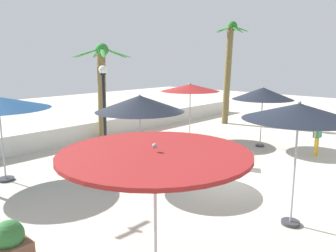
% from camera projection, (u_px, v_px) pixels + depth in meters
% --- Properties ---
extents(ground_plane, '(56.00, 56.00, 0.00)m').
position_uv_depth(ground_plane, '(229.00, 177.00, 11.34)').
color(ground_plane, beige).
extents(boundary_wall, '(25.20, 0.30, 0.88)m').
position_uv_depth(boundary_wall, '(91.00, 131.00, 16.54)').
color(boundary_wall, silver).
rests_on(boundary_wall, ground_plane).
extents(patio_umbrella_0, '(2.56, 2.56, 3.01)m').
position_uv_depth(patio_umbrella_0, '(299.00, 112.00, 7.54)').
color(patio_umbrella_0, '#333338').
rests_on(patio_umbrella_0, ground_plane).
extents(patio_umbrella_2, '(2.71, 2.71, 2.75)m').
position_uv_depth(patio_umbrella_2, '(263.00, 94.00, 14.89)').
color(patio_umbrella_2, '#333338').
rests_on(patio_umbrella_2, ground_plane).
extents(patio_umbrella_3, '(2.87, 2.87, 2.82)m').
position_uv_depth(patio_umbrella_3, '(190.00, 88.00, 16.24)').
color(patio_umbrella_3, '#333338').
rests_on(patio_umbrella_3, ground_plane).
extents(patio_umbrella_4, '(2.90, 2.90, 2.84)m').
position_uv_depth(patio_umbrella_4, '(140.00, 104.00, 10.74)').
color(patio_umbrella_4, '#333338').
rests_on(patio_umbrella_4, ground_plane).
extents(patio_umbrella_5, '(2.91, 2.91, 2.70)m').
position_uv_depth(patio_umbrella_5, '(155.00, 160.00, 5.01)').
color(patio_umbrella_5, '#333338').
rests_on(patio_umbrella_5, ground_plane).
extents(palm_tree_0, '(3.07, 2.95, 4.70)m').
position_uv_depth(palm_tree_0, '(102.00, 81.00, 15.72)').
color(palm_tree_0, brown).
rests_on(palm_tree_0, ground_plane).
extents(palm_tree_1, '(2.02, 2.02, 6.25)m').
position_uv_depth(palm_tree_1, '(229.00, 63.00, 20.43)').
color(palm_tree_1, brown).
rests_on(palm_tree_1, ground_plane).
extents(lamp_post_1, '(0.33, 0.33, 3.71)m').
position_uv_depth(lamp_post_1, '(104.00, 106.00, 13.08)').
color(lamp_post_1, black).
rests_on(lamp_post_1, ground_plane).
extents(lounge_chair_1, '(1.39, 1.92, 0.84)m').
position_uv_depth(lounge_chair_1, '(212.00, 155.00, 12.56)').
color(lounge_chair_1, '#B7B7BC').
rests_on(lounge_chair_1, ground_plane).
extents(guest_0, '(0.56, 0.25, 1.56)m').
position_uv_depth(guest_0, '(317.00, 134.00, 13.66)').
color(guest_0, gold).
rests_on(guest_0, ground_plane).
extents(planter, '(0.70, 0.70, 0.85)m').
position_uv_depth(planter, '(9.00, 243.00, 6.53)').
color(planter, brown).
rests_on(planter, ground_plane).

